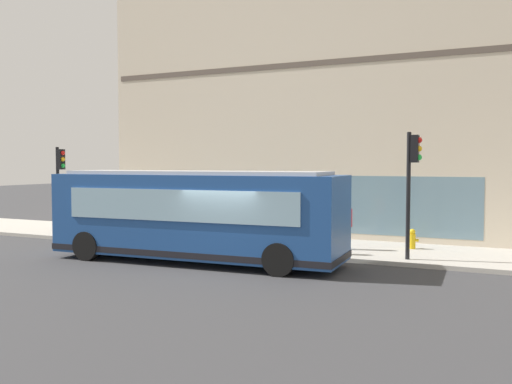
# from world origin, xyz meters

# --- Properties ---
(ground) EXTENTS (120.00, 120.00, 0.00)m
(ground) POSITION_xyz_m (0.00, 0.00, 0.00)
(ground) COLOR #38383A
(sidewalk_curb) EXTENTS (4.55, 40.00, 0.15)m
(sidewalk_curb) POSITION_xyz_m (4.88, 0.00, 0.07)
(sidewalk_curb) COLOR #B2ADA3
(sidewalk_curb) RESTS_ON ground
(building_corner) EXTENTS (9.07, 20.24, 13.72)m
(building_corner) POSITION_xyz_m (11.66, 0.00, 6.85)
(building_corner) COLOR beige
(building_corner) RESTS_ON ground
(city_bus_nearside) EXTENTS (3.04, 10.15, 3.07)m
(city_bus_nearside) POSITION_xyz_m (0.55, 1.57, 1.55)
(city_bus_nearside) COLOR #1E478C
(city_bus_nearside) RESTS_ON ground
(traffic_light_near_corner) EXTENTS (0.32, 0.49, 4.20)m
(traffic_light_near_corner) POSITION_xyz_m (3.26, -5.07, 3.07)
(traffic_light_near_corner) COLOR black
(traffic_light_near_corner) RESTS_ON sidewalk_curb
(traffic_light_down_block) EXTENTS (0.32, 0.49, 3.89)m
(traffic_light_down_block) POSITION_xyz_m (3.23, 10.25, 2.87)
(traffic_light_down_block) COLOR black
(traffic_light_down_block) RESTS_ON sidewalk_curb
(fire_hydrant) EXTENTS (0.35, 0.35, 0.74)m
(fire_hydrant) POSITION_xyz_m (5.64, -4.71, 0.51)
(fire_hydrant) COLOR yellow
(fire_hydrant) RESTS_ON sidewalk_curb
(pedestrian_walking_along_curb) EXTENTS (0.32, 0.32, 1.73)m
(pedestrian_walking_along_curb) POSITION_xyz_m (4.48, -2.58, 1.15)
(pedestrian_walking_along_curb) COLOR #3359A5
(pedestrian_walking_along_curb) RESTS_ON sidewalk_curb
(pedestrian_by_light_pole) EXTENTS (0.32, 0.32, 1.60)m
(pedestrian_by_light_pole) POSITION_xyz_m (6.38, 1.61, 1.06)
(pedestrian_by_light_pole) COLOR #3F8C4C
(pedestrian_by_light_pole) RESTS_ON sidewalk_curb
(pedestrian_near_hydrant) EXTENTS (0.32, 0.32, 1.68)m
(pedestrian_near_hydrant) POSITION_xyz_m (3.15, -2.06, 1.11)
(pedestrian_near_hydrant) COLOR silver
(pedestrian_near_hydrant) RESTS_ON sidewalk_curb
(newspaper_vending_box) EXTENTS (0.44, 0.43, 0.90)m
(newspaper_vending_box) POSITION_xyz_m (5.01, 3.03, 0.60)
(newspaper_vending_box) COLOR #263F99
(newspaper_vending_box) RESTS_ON sidewalk_curb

